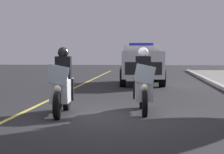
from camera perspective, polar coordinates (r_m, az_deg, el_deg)
The scene contains 5 objects.
ground_plane at distance 9.92m, azimuth -0.66°, elevation -5.63°, with size 80.00×80.00×0.00m, color #28282B.
lane_stripe_center at distance 10.40m, azimuth -13.31°, elevation -5.27°, with size 48.00×0.12×0.01m, color #E0D14C.
police_motorcycle_lead_left at distance 10.20m, azimuth -7.14°, elevation -1.44°, with size 2.14×0.61×1.72m.
police_motorcycle_lead_right at distance 10.53m, azimuth 4.51°, elevation -1.27°, with size 2.14×0.61×1.72m.
police_suv at distance 19.82m, azimuth 4.20°, elevation 2.05°, with size 5.01×2.31×2.05m.
Camera 1 is at (9.73, 1.03, 1.58)m, focal length 63.81 mm.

